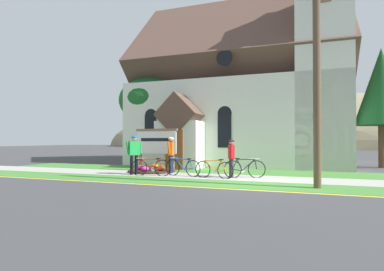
# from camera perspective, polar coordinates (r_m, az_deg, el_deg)

# --- Properties ---
(ground) EXTENTS (140.00, 140.00, 0.00)m
(ground) POSITION_cam_1_polar(r_m,az_deg,el_deg) (15.50, 13.03, -6.61)
(ground) COLOR #3D3D3F
(sidewalk_slab) EXTENTS (32.00, 2.03, 0.01)m
(sidewalk_slab) POSITION_cam_1_polar(r_m,az_deg,el_deg) (13.41, 2.09, -7.51)
(sidewalk_slab) COLOR #A8A59E
(sidewalk_slab) RESTS_ON ground
(grass_verge) EXTENTS (32.00, 1.88, 0.01)m
(grass_verge) POSITION_cam_1_polar(r_m,az_deg,el_deg) (11.58, -0.84, -8.58)
(grass_verge) COLOR #427F33
(grass_verge) RESTS_ON ground
(church_lawn) EXTENTS (24.00, 2.93, 0.01)m
(church_lawn) POSITION_cam_1_polar(r_m,az_deg,el_deg) (15.78, 4.81, -6.51)
(church_lawn) COLOR #427F33
(church_lawn) RESTS_ON ground
(curb_paint_stripe) EXTENTS (28.00, 0.16, 0.01)m
(curb_paint_stripe) POSITION_cam_1_polar(r_m,az_deg,el_deg) (10.57, -2.92, -9.32)
(curb_paint_stripe) COLOR yellow
(curb_paint_stripe) RESTS_ON ground
(church_building) EXTENTS (13.51, 11.92, 12.54)m
(church_building) POSITION_cam_1_polar(r_m,az_deg,el_deg) (21.95, 9.77, 7.39)
(church_building) COLOR silver
(church_building) RESTS_ON ground
(church_sign) EXTENTS (2.31, 0.20, 2.14)m
(church_sign) POSITION_cam_1_polar(r_m,az_deg,el_deg) (15.69, -6.58, -1.32)
(church_sign) COLOR #7F6047
(church_sign) RESTS_ON ground
(flower_bed) EXTENTS (2.29, 2.29, 0.34)m
(flower_bed) POSITION_cam_1_polar(r_m,az_deg,el_deg) (15.28, -7.51, -6.40)
(flower_bed) COLOR #382319
(flower_bed) RESTS_ON ground
(bicycle_white) EXTENTS (1.75, 0.39, 0.80)m
(bicycle_white) POSITION_cam_1_polar(r_m,az_deg,el_deg) (13.49, -1.71, -5.89)
(bicycle_white) COLOR black
(bicycle_white) RESTS_ON ground
(bicycle_green) EXTENTS (1.71, 0.36, 0.81)m
(bicycle_green) POSITION_cam_1_polar(r_m,az_deg,el_deg) (12.71, 4.10, -6.24)
(bicycle_green) COLOR black
(bicycle_green) RESTS_ON ground
(bicycle_orange) EXTENTS (1.64, 0.64, 0.84)m
(bicycle_orange) POSITION_cam_1_polar(r_m,az_deg,el_deg) (12.98, 9.68, -6.04)
(bicycle_orange) COLOR black
(bicycle_orange) RESTS_ON ground
(bicycle_black) EXTENTS (1.78, 0.32, 0.80)m
(bicycle_black) POSITION_cam_1_polar(r_m,az_deg,el_deg) (13.62, -7.60, -5.82)
(bicycle_black) COLOR black
(bicycle_black) RESTS_ON ground
(cyclist_in_blue_jersey) EXTENTS (0.35, 0.69, 1.59)m
(cyclist_in_blue_jersey) POSITION_cam_1_polar(r_m,az_deg,el_deg) (12.93, 7.27, -3.69)
(cyclist_in_blue_jersey) COLOR #2D2D33
(cyclist_in_blue_jersey) RESTS_ON ground
(cyclist_in_yellow_jersey) EXTENTS (0.31, 0.77, 1.71)m
(cyclist_in_yellow_jersey) POSITION_cam_1_polar(r_m,az_deg,el_deg) (14.58, -3.90, -3.04)
(cyclist_in_yellow_jersey) COLOR #191E38
(cyclist_in_yellow_jersey) RESTS_ON ground
(cyclist_in_green_jersey) EXTENTS (0.49, 0.60, 1.77)m
(cyclist_in_green_jersey) POSITION_cam_1_polar(r_m,az_deg,el_deg) (14.24, -10.65, -2.89)
(cyclist_in_green_jersey) COLOR black
(cyclist_in_green_jersey) RESTS_ON ground
(utility_pole) EXTENTS (3.12, 0.28, 9.28)m
(utility_pole) POSITION_cam_1_polar(r_m,az_deg,el_deg) (11.39, 21.52, 17.47)
(utility_pole) COLOR brown
(utility_pole) RESTS_ON ground
(roadside_conifer) EXTENTS (2.86, 2.86, 6.81)m
(roadside_conifer) POSITION_cam_1_polar(r_m,az_deg,el_deg) (20.71, 31.60, 7.65)
(roadside_conifer) COLOR #4C3823
(roadside_conifer) RESTS_ON ground
(yard_deciduous_tree) EXTENTS (4.76, 4.76, 5.88)m
(yard_deciduous_tree) POSITION_cam_1_polar(r_m,az_deg,el_deg) (21.30, -6.96, 6.36)
(yard_deciduous_tree) COLOR #4C3823
(yard_deciduous_tree) RESTS_ON ground
(distant_hill) EXTENTS (101.81, 50.05, 24.06)m
(distant_hill) POSITION_cam_1_polar(r_m,az_deg,el_deg) (77.67, 19.90, -1.97)
(distant_hill) COLOR #847A5B
(distant_hill) RESTS_ON ground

